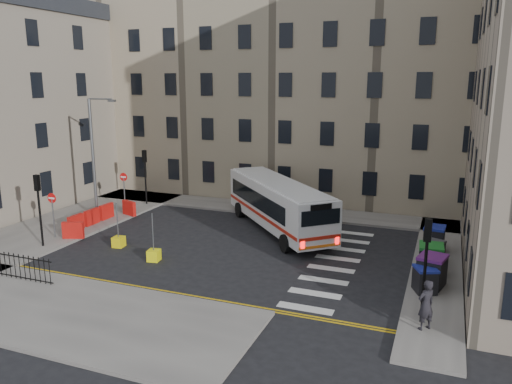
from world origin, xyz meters
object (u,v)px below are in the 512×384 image
Objects in this scene: wheelie_bin_c at (431,259)px; pedestrian at (426,305)px; wheelie_bin_e at (434,238)px; streetlamp at (93,157)px; bus at (278,203)px; bollard_yellow at (119,242)px; wheelie_bin_b at (432,271)px; wheelie_bin_d at (433,251)px; bollard_chevron at (154,255)px; wheelie_bin_a at (425,279)px.

wheelie_bin_c is 6.01m from pedestrian.
streetlamp is at bearing -173.17° from wheelie_bin_e.
bus is 5.13× the size of pedestrian.
streetlamp is 13.57× the size of bollard_yellow.
wheelie_bin_d is (-0.03, 3.29, -0.17)m from wheelie_bin_b.
wheelie_bin_d is at bearing 104.22° from wheelie_bin_b.
wheelie_bin_b is 4.39m from pedestrian.
wheelie_bin_d is 0.66× the size of pedestrian.
wheelie_bin_a is at bearing 2.92° from bollard_chevron.
streetlamp is 22.09m from wheelie_bin_c.
pedestrian is (-0.05, -4.38, 0.25)m from wheelie_bin_b.
wheelie_bin_b is at bearing -65.03° from wheelie_bin_d.
wheelie_bin_c is 1.11× the size of wheelie_bin_d.
pedestrian is (0.06, -6.00, 0.26)m from wheelie_bin_c.
wheelie_bin_b reaches higher than wheelie_bin_c.
wheelie_bin_b is at bearing -10.32° from streetlamp.
streetlamp is 5.67× the size of wheelie_bin_c.
wheelie_bin_a is at bearing -87.82° from wheelie_bin_e.
bus is 9.93m from wheelie_bin_d.
bus is at bearing -92.03° from pedestrian.
streetlamp is 4.13× the size of pedestrian.
bollard_chevron is at bearing -21.10° from bollard_yellow.
wheelie_bin_e is 15.26m from bollard_chevron.
wheelie_bin_a is 0.84× the size of wheelie_bin_b.
bus reaches higher than wheelie_bin_c.
wheelie_bin_a is 13.59m from bollard_chevron.
bus is 11.60m from wheelie_bin_a.
wheelie_bin_c is 1.04× the size of wheelie_bin_e.
wheelie_bin_e is at bearing 104.51° from wheelie_bin_b.
bollard_yellow is (-7.43, -6.41, -1.48)m from bus.
streetlamp is 10.49m from bollard_chevron.
wheelie_bin_b is at bearing 6.14° from bollard_chevron.
wheelie_bin_d reaches higher than bollard_chevron.
wheelie_bin_e is 9.53m from pedestrian.
wheelie_bin_a is 2.16× the size of bollard_yellow.
wheelie_bin_d is 0.93× the size of wheelie_bin_e.
streetlamp reaches higher than bollard_chevron.
bus is 7.05× the size of wheelie_bin_c.
wheelie_bin_e is (21.73, 1.18, -3.49)m from streetlamp.
pedestrian is 14.08m from bollard_chevron.
wheelie_bin_d is at bearing 11.94° from bollard_yellow.
wheelie_bin_d is at bearing -84.93° from wheelie_bin_e.
wheelie_bin_e is (9.42, -0.98, -0.93)m from bus.
wheelie_bin_b is 1.62m from wheelie_bin_c.
bollard_yellow is (-16.69, 0.51, -0.42)m from wheelie_bin_a.
streetlamp is at bearing -157.37° from wheelie_bin_d.
bollard_yellow is 1.00× the size of bollard_chevron.
streetlamp reaches higher than bus.
wheelie_bin_a is at bearing -92.86° from wheelie_bin_b.
bus reaches higher than wheelie_bin_b.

